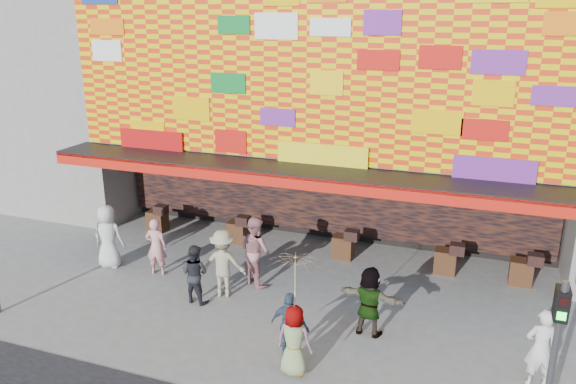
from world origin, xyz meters
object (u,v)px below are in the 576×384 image
at_px(ped_e, 290,326).
at_px(ped_b, 156,247).
at_px(ped_d, 223,263).
at_px(ped_c, 195,274).
at_px(parasol, 294,277).
at_px(ped_i, 255,251).
at_px(ped_h, 541,348).
at_px(ped_f, 370,301).
at_px(ped_g, 294,340).
at_px(ped_a, 108,237).
at_px(signal_right, 556,343).

bearing_deg(ped_e, ped_b, -19.56).
distance_m(ped_d, ped_e, 3.30).
height_order(ped_c, parasol, parasol).
distance_m(ped_d, ped_i, 1.05).
bearing_deg(ped_h, ped_f, -27.48).
bearing_deg(ped_d, parasol, 123.69).
height_order(ped_d, ped_i, ped_i).
bearing_deg(ped_d, ped_g, 123.69).
bearing_deg(ped_f, ped_a, -0.71).
bearing_deg(ped_d, ped_f, 157.53).
distance_m(ped_b, ped_d, 2.39).
distance_m(ped_c, parasol, 4.17).
distance_m(ped_d, parasol, 4.02).
relative_size(ped_e, parasol, 0.80).
bearing_deg(ped_b, ped_e, 143.15).
distance_m(signal_right, ped_f, 4.31).
relative_size(ped_g, ped_i, 0.79).
bearing_deg(signal_right, parasol, 177.54).
relative_size(ped_a, parasol, 0.98).
xyz_separation_m(ped_a, ped_b, (1.57, 0.05, -0.10)).
distance_m(ped_g, ped_h, 4.84).
xyz_separation_m(ped_e, ped_h, (4.94, 0.80, 0.08)).
relative_size(ped_d, ped_e, 1.19).
xyz_separation_m(signal_right, parasol, (-4.69, 0.20, 0.32)).
xyz_separation_m(ped_a, ped_e, (6.49, -2.49, -0.17)).
bearing_deg(ped_f, ped_e, 53.70).
xyz_separation_m(ped_a, ped_d, (3.90, -0.44, -0.03)).
relative_size(ped_d, ped_i, 0.94).
bearing_deg(ped_a, ped_c, 158.03).
bearing_deg(ped_c, signal_right, 171.31).
distance_m(ped_g, ped_i, 4.16).
bearing_deg(ped_g, ped_d, -39.34).
bearing_deg(ped_e, ped_c, -17.87).
bearing_deg(ped_a, ped_g, 150.64).
bearing_deg(ped_h, parasol, -0.85).
relative_size(ped_f, ped_h, 1.00).
height_order(ped_c, ped_g, ped_c).
height_order(ped_e, ped_h, ped_h).
distance_m(ped_g, parasol, 1.41).
distance_m(signal_right, ped_a, 11.91).
height_order(signal_right, ped_a, signal_right).
xyz_separation_m(ped_h, parasol, (-4.67, -1.29, 1.34)).
bearing_deg(ped_a, ped_i, -179.58).
bearing_deg(ped_a, ped_f, 167.29).
bearing_deg(ped_g, ped_a, -21.46).
distance_m(ped_e, ped_h, 5.00).
relative_size(ped_c, parasol, 0.81).
relative_size(ped_g, ped_h, 0.91).
distance_m(signal_right, ped_c, 8.43).
distance_m(ped_c, ped_i, 1.81).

